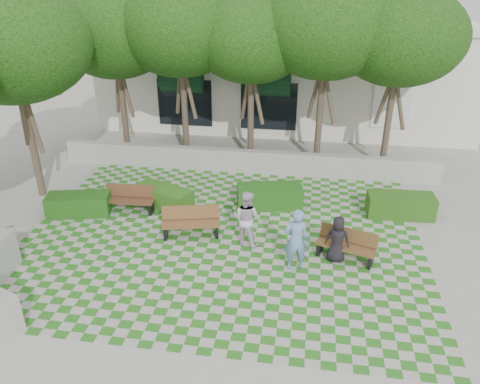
% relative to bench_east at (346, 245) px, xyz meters
% --- Properties ---
extents(ground, '(90.00, 90.00, 0.00)m').
position_rel_bench_east_xyz_m(ground, '(-3.69, -0.56, -0.42)').
color(ground, gray).
rests_on(ground, ground).
extents(lawn, '(12.00, 12.00, 0.00)m').
position_rel_bench_east_xyz_m(lawn, '(-3.69, 0.44, -0.41)').
color(lawn, '#2B721E').
rests_on(lawn, ground).
extents(sidewalk_west, '(2.00, 12.00, 0.01)m').
position_rel_bench_east_xyz_m(sidewalk_west, '(-10.89, 0.44, -0.41)').
color(sidewalk_west, '#9E9B93').
rests_on(sidewalk_west, ground).
extents(retaining_wall, '(15.00, 0.36, 0.90)m').
position_rel_bench_east_xyz_m(retaining_wall, '(-3.69, 5.64, 0.03)').
color(retaining_wall, '#9E9B93').
rests_on(retaining_wall, ground).
extents(bench_east, '(1.74, 1.03, 0.87)m').
position_rel_bench_east_xyz_m(bench_east, '(0.00, 0.00, 0.00)').
color(bench_east, '#54391C').
rests_on(bench_east, ground).
extents(bench_mid, '(1.84, 0.96, 0.92)m').
position_rel_bench_east_xyz_m(bench_mid, '(-4.65, 0.55, 0.03)').
color(bench_mid, brown).
rests_on(bench_mid, ground).
extents(bench_west, '(1.71, 0.63, 0.89)m').
position_rel_bench_east_xyz_m(bench_west, '(-7.08, 1.75, 0.01)').
color(bench_west, '#512E1B').
rests_on(bench_west, ground).
extents(hedge_east, '(2.18, 0.96, 0.75)m').
position_rel_bench_east_xyz_m(hedge_east, '(1.89, 2.81, -0.04)').
color(hedge_east, '#224D14').
rests_on(hedge_east, ground).
extents(hedge_midright, '(2.33, 1.33, 0.77)m').
position_rel_bench_east_xyz_m(hedge_midright, '(-2.45, 2.80, -0.03)').
color(hedge_midright, '#1B4C14').
rests_on(hedge_midright, ground).
extents(hedge_midleft, '(2.18, 1.53, 0.71)m').
position_rel_bench_east_xyz_m(hedge_midleft, '(-6.03, 2.23, -0.06)').
color(hedge_midleft, '#255316').
rests_on(hedge_midleft, ground).
extents(hedge_west, '(2.16, 1.24, 0.71)m').
position_rel_bench_east_xyz_m(hedge_west, '(-8.68, 1.28, -0.06)').
color(hedge_west, '#1A4713').
rests_on(hedge_west, ground).
extents(person_blue, '(0.76, 0.59, 1.83)m').
position_rel_bench_east_xyz_m(person_blue, '(-1.41, -0.72, 0.50)').
color(person_blue, '#658BB8').
rests_on(person_blue, ground).
extents(person_dark, '(0.73, 0.54, 1.38)m').
position_rel_bench_east_xyz_m(person_dark, '(-0.28, -0.17, 0.27)').
color(person_dark, black).
rests_on(person_dark, ground).
extents(person_white, '(1.00, 0.88, 1.72)m').
position_rel_bench_east_xyz_m(person_white, '(-2.91, 0.33, 0.44)').
color(person_white, silver).
rests_on(person_white, ground).
extents(tree_row, '(17.70, 13.40, 7.41)m').
position_rel_bench_east_xyz_m(tree_row, '(-5.55, 5.39, 4.76)').
color(tree_row, '#47382B').
rests_on(tree_row, ground).
extents(building, '(18.00, 8.92, 5.15)m').
position_rel_bench_east_xyz_m(building, '(-2.75, 13.52, 2.10)').
color(building, silver).
rests_on(building, ground).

